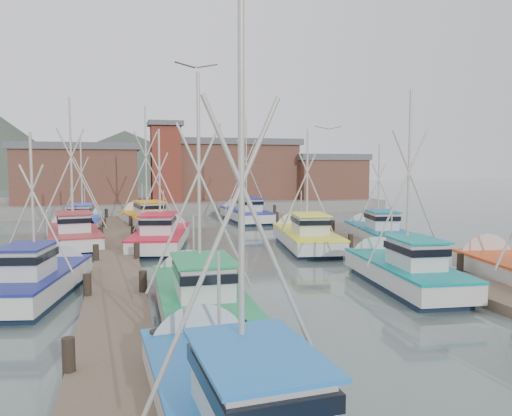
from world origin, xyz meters
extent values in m
plane|color=#4A5955|center=(0.00, 0.00, 0.00)|extent=(260.00, 260.00, 0.00)
cube|color=brown|center=(-7.00, 4.00, 0.20)|extent=(2.20, 46.00, 0.40)
cylinder|color=black|center=(-8.00, -9.00, 0.45)|extent=(0.30, 0.30, 1.50)
cylinder|color=black|center=(-8.00, -2.00, 0.45)|extent=(0.30, 0.30, 1.50)
cylinder|color=black|center=(-8.00, 5.00, 0.45)|extent=(0.30, 0.30, 1.50)
cylinder|color=black|center=(-8.00, 12.00, 0.45)|extent=(0.30, 0.30, 1.50)
cylinder|color=black|center=(-8.00, 19.00, 0.45)|extent=(0.30, 0.30, 1.50)
cylinder|color=black|center=(-8.00, 26.00, 0.45)|extent=(0.30, 0.30, 1.50)
cylinder|color=black|center=(-6.00, -9.00, 0.45)|extent=(0.30, 0.30, 1.50)
cylinder|color=black|center=(-6.00, -2.00, 0.45)|extent=(0.30, 0.30, 1.50)
cylinder|color=black|center=(-6.00, 5.00, 0.45)|extent=(0.30, 0.30, 1.50)
cylinder|color=black|center=(-6.00, 12.00, 0.45)|extent=(0.30, 0.30, 1.50)
cylinder|color=black|center=(-6.00, 19.00, 0.45)|extent=(0.30, 0.30, 1.50)
cylinder|color=black|center=(-6.00, 26.00, 0.45)|extent=(0.30, 0.30, 1.50)
cube|color=brown|center=(7.00, 4.00, 0.20)|extent=(2.20, 46.00, 0.40)
cylinder|color=black|center=(6.00, -2.00, 0.45)|extent=(0.30, 0.30, 1.50)
cylinder|color=black|center=(6.00, 5.00, 0.45)|extent=(0.30, 0.30, 1.50)
cylinder|color=black|center=(6.00, 12.00, 0.45)|extent=(0.30, 0.30, 1.50)
cylinder|color=black|center=(6.00, 19.00, 0.45)|extent=(0.30, 0.30, 1.50)
cylinder|color=black|center=(6.00, 26.00, 0.45)|extent=(0.30, 0.30, 1.50)
cylinder|color=black|center=(8.00, -2.00, 0.45)|extent=(0.30, 0.30, 1.50)
cylinder|color=black|center=(8.00, 5.00, 0.45)|extent=(0.30, 0.30, 1.50)
cylinder|color=black|center=(8.00, 12.00, 0.45)|extent=(0.30, 0.30, 1.50)
cylinder|color=black|center=(8.00, 19.00, 0.45)|extent=(0.30, 0.30, 1.50)
cylinder|color=black|center=(8.00, 26.00, 0.45)|extent=(0.30, 0.30, 1.50)
cube|color=gray|center=(0.00, 37.00, 0.60)|extent=(44.00, 16.00, 1.20)
cube|color=brown|center=(-11.00, 35.00, 3.95)|extent=(12.00, 8.00, 5.50)
cube|color=#5A5B5F|center=(-11.00, 35.00, 7.05)|extent=(12.72, 8.48, 0.70)
cube|color=brown|center=(6.00, 37.00, 4.30)|extent=(14.00, 9.00, 6.20)
cube|color=#5A5B5F|center=(6.00, 37.00, 7.75)|extent=(14.84, 9.54, 0.70)
cube|color=brown|center=(17.00, 34.00, 3.45)|extent=(8.00, 6.00, 4.50)
cube|color=#5A5B5F|center=(17.00, 34.00, 6.05)|extent=(8.48, 6.36, 0.70)
cube|color=maroon|center=(-2.00, 33.00, 5.20)|extent=(3.00, 3.00, 8.00)
cube|color=#5A5B5F|center=(-2.00, 33.00, 9.45)|extent=(3.60, 3.60, 0.50)
cone|color=#434E41|center=(-5.00, 130.00, 0.00)|extent=(140.00, 140.00, 30.00)
cone|color=#434E41|center=(35.00, 120.00, 0.00)|extent=(90.00, 90.00, 24.00)
cube|color=beige|center=(-4.79, -12.63, 0.70)|extent=(3.06, 8.22, 0.80)
cube|color=blue|center=(-4.79, -12.63, 1.08)|extent=(3.14, 8.30, 0.10)
cone|color=beige|center=(-5.00, -8.59, 0.55)|extent=(2.58, 1.23, 2.53)
cube|color=beige|center=(-4.74, -13.60, 1.65)|extent=(1.76, 2.51, 1.10)
cube|color=black|center=(-4.74, -13.60, 1.88)|extent=(1.88, 2.76, 0.28)
cube|color=blue|center=(-4.74, -13.60, 2.24)|extent=(1.99, 2.92, 0.07)
cylinder|color=#AAA69C|center=(-4.78, -12.79, 4.50)|extent=(0.12, 0.12, 6.80)
cylinder|color=#AAA69C|center=(-5.29, -12.82, 3.70)|extent=(2.43, 0.21, 5.31)
cylinder|color=#AAA69C|center=(-4.26, -12.77, 3.70)|extent=(2.43, 0.21, 5.31)
cylinder|color=#AAA69C|center=(-4.86, -11.18, 2.30)|extent=(0.07, 0.07, 2.26)
cube|color=#101E35|center=(-4.28, -4.73, 0.05)|extent=(2.44, 7.12, 0.70)
cube|color=beige|center=(-4.28, -4.73, 0.70)|extent=(2.78, 8.09, 0.80)
cube|color=#189450|center=(-4.28, -4.73, 1.08)|extent=(2.86, 8.17, 0.10)
cone|color=beige|center=(-4.20, -0.71, 0.55)|extent=(2.53, 1.15, 2.51)
cube|color=beige|center=(-4.30, -5.70, 1.65)|extent=(1.67, 2.44, 1.10)
cube|color=black|center=(-4.30, -5.70, 1.88)|extent=(1.78, 2.69, 0.28)
cube|color=#189450|center=(-4.30, -5.70, 2.24)|extent=(1.89, 2.85, 0.07)
cylinder|color=#AAA69C|center=(-4.28, -4.89, 4.62)|extent=(0.11, 0.11, 7.04)
cylinder|color=#AAA69C|center=(-4.80, -4.88, 3.79)|extent=(2.51, 0.13, 5.50)
cylinder|color=#AAA69C|center=(-3.77, -4.90, 3.79)|extent=(2.51, 0.13, 5.50)
cylinder|color=#AAA69C|center=(-4.25, -3.29, 2.30)|extent=(0.07, 0.07, 2.24)
cube|color=#101E35|center=(4.66, -2.81, 0.05)|extent=(2.85, 6.88, 0.70)
cube|color=beige|center=(4.66, -2.81, 0.70)|extent=(3.24, 7.82, 0.80)
cube|color=#068283|center=(4.66, -2.81, 1.08)|extent=(3.32, 7.90, 0.10)
cone|color=beige|center=(5.05, 0.97, 0.55)|extent=(2.48, 1.34, 2.38)
cube|color=beige|center=(4.57, -3.72, 1.65)|extent=(1.76, 2.43, 1.10)
cube|color=black|center=(4.57, -3.72, 1.88)|extent=(1.88, 2.66, 0.28)
cube|color=#068283|center=(4.57, -3.72, 2.24)|extent=(2.00, 2.82, 0.07)
cylinder|color=#AAA69C|center=(4.65, -2.96, 4.65)|extent=(0.12, 0.12, 7.10)
cylinder|color=#AAA69C|center=(4.16, -2.91, 3.82)|extent=(2.52, 0.34, 5.55)
cylinder|color=#AAA69C|center=(5.13, -3.01, 3.82)|extent=(2.52, 0.34, 5.55)
cylinder|color=#AAA69C|center=(4.80, -1.45, 2.30)|extent=(0.07, 0.07, 2.12)
cube|color=#101E35|center=(-9.92, -0.60, 0.05)|extent=(3.22, 6.50, 0.70)
cube|color=beige|center=(-9.92, -0.60, 0.70)|extent=(3.66, 7.38, 0.80)
cube|color=navy|center=(-9.92, -0.60, 1.08)|extent=(3.74, 7.47, 0.10)
cone|color=beige|center=(-9.21, 2.86, 0.55)|extent=(2.38, 1.52, 2.20)
cube|color=beige|center=(-10.09, -1.43, 1.65)|extent=(1.82, 2.36, 1.10)
cube|color=black|center=(-10.09, -1.43, 1.88)|extent=(1.95, 2.59, 0.28)
cube|color=navy|center=(-10.09, -1.43, 2.24)|extent=(2.07, 2.74, 0.07)
cylinder|color=#AAA69C|center=(-9.94, -0.74, 3.75)|extent=(0.13, 0.13, 5.31)
cylinder|color=#AAA69C|center=(-10.42, -0.64, 3.13)|extent=(1.88, 0.46, 4.15)
cylinder|color=#AAA69C|center=(-9.47, -0.84, 3.13)|extent=(1.88, 0.46, 4.15)
cylinder|color=#AAA69C|center=(-9.66, 0.65, 2.30)|extent=(0.07, 0.07, 2.12)
cone|color=beige|center=(10.13, -0.69, 0.55)|extent=(2.87, 1.49, 2.74)
cube|color=#101E35|center=(-4.37, 10.18, 0.05)|extent=(4.04, 8.06, 0.70)
cube|color=beige|center=(-4.37, 10.18, 0.70)|extent=(4.59, 9.16, 0.80)
cube|color=red|center=(-4.37, 10.18, 1.08)|extent=(4.69, 9.27, 0.10)
cone|color=beige|center=(-3.48, 14.47, 0.55)|extent=(2.91, 1.64, 2.74)
cube|color=beige|center=(-4.59, 9.15, 1.65)|extent=(2.27, 2.94, 1.10)
cube|color=black|center=(-4.59, 9.15, 1.88)|extent=(2.44, 3.22, 0.28)
cube|color=red|center=(-4.59, 9.15, 2.24)|extent=(2.58, 3.41, 0.07)
cylinder|color=#AAA69C|center=(-4.41, 10.01, 4.23)|extent=(0.14, 0.14, 6.25)
cylinder|color=#AAA69C|center=(-4.96, 10.12, 3.49)|extent=(2.22, 0.55, 4.89)
cylinder|color=#AAA69C|center=(-3.86, 9.89, 3.49)|extent=(2.22, 0.55, 4.89)
cylinder|color=#AAA69C|center=(-4.05, 11.72, 2.30)|extent=(0.08, 0.08, 2.45)
cube|color=#101E35|center=(4.29, 7.68, 0.05)|extent=(3.60, 7.91, 0.70)
cube|color=beige|center=(4.29, 7.68, 0.70)|extent=(4.09, 8.99, 0.80)
cube|color=#EFF42E|center=(4.29, 7.68, 1.08)|extent=(4.19, 9.09, 0.10)
cone|color=beige|center=(4.95, 11.96, 0.55)|extent=(2.84, 1.50, 2.71)
cube|color=beige|center=(4.14, 6.65, 1.65)|extent=(2.12, 2.83, 1.10)
cube|color=black|center=(4.14, 6.65, 1.88)|extent=(2.27, 3.11, 0.28)
cube|color=#EFF42E|center=(4.14, 6.65, 2.24)|extent=(2.41, 3.30, 0.07)
cylinder|color=#AAA69C|center=(4.27, 7.51, 4.22)|extent=(0.14, 0.14, 6.24)
cylinder|color=#AAA69C|center=(3.72, 7.59, 3.49)|extent=(2.23, 0.43, 4.88)
cylinder|color=#AAA69C|center=(4.81, 7.43, 3.49)|extent=(2.23, 0.43, 4.88)
cylinder|color=#AAA69C|center=(4.53, 9.22, 2.30)|extent=(0.08, 0.08, 2.42)
cube|color=#101E35|center=(-9.69, 12.50, 0.05)|extent=(3.58, 8.22, 0.70)
cube|color=beige|center=(-9.69, 12.50, 0.70)|extent=(4.06, 9.34, 0.80)
cube|color=#A1262C|center=(-9.69, 12.50, 1.08)|extent=(4.16, 9.44, 0.10)
cone|color=beige|center=(-10.27, 16.98, 0.55)|extent=(2.94, 1.45, 2.82)
cube|color=beige|center=(-9.56, 11.42, 1.65)|extent=(2.15, 2.92, 1.10)
cube|color=black|center=(-9.56, 11.42, 1.88)|extent=(2.30, 3.20, 0.28)
cube|color=#A1262C|center=(-9.56, 11.42, 2.24)|extent=(2.44, 3.40, 0.07)
cylinder|color=#AAA69C|center=(-9.67, 12.32, 5.22)|extent=(0.15, 0.15, 8.24)
cylinder|color=#AAA69C|center=(-10.29, 12.24, 4.25)|extent=(2.93, 0.48, 6.44)
cylinder|color=#AAA69C|center=(-9.06, 12.40, 4.25)|extent=(2.93, 0.48, 6.44)
cylinder|color=#AAA69C|center=(-9.90, 14.11, 2.30)|extent=(0.09, 0.09, 2.71)
cube|color=#101E35|center=(9.47, 8.23, 0.05)|extent=(3.36, 6.83, 0.70)
cube|color=beige|center=(9.47, 8.23, 0.70)|extent=(3.82, 7.76, 0.80)
cube|color=#09688D|center=(9.47, 8.23, 1.08)|extent=(3.90, 7.85, 0.10)
cone|color=beige|center=(10.18, 11.87, 0.55)|extent=(2.52, 1.53, 2.35)
cube|color=beige|center=(9.30, 7.35, 1.65)|extent=(1.91, 2.48, 1.10)
cube|color=black|center=(9.30, 7.35, 1.88)|extent=(2.05, 2.71, 0.28)
cube|color=#09688D|center=(9.30, 7.35, 2.24)|extent=(2.18, 2.88, 0.07)
cylinder|color=#AAA69C|center=(9.44, 8.08, 3.79)|extent=(0.13, 0.13, 5.39)
cylinder|color=#AAA69C|center=(8.95, 8.18, 3.16)|extent=(1.92, 0.45, 4.22)
cylinder|color=#AAA69C|center=(9.93, 7.99, 3.16)|extent=(1.92, 0.45, 4.22)
cylinder|color=#AAA69C|center=(9.72, 9.54, 2.30)|extent=(0.07, 0.07, 2.17)
cube|color=#101E35|center=(-4.70, 20.79, 0.05)|extent=(3.84, 8.29, 0.70)
cube|color=beige|center=(-4.70, 20.79, 0.70)|extent=(4.36, 9.42, 0.80)
cube|color=#FF9801|center=(-4.70, 20.79, 1.08)|extent=(4.47, 9.52, 0.10)
cone|color=beige|center=(-5.42, 25.26, 0.55)|extent=(2.97, 1.54, 2.83)
cube|color=beige|center=(-4.52, 19.71, 1.65)|extent=(2.24, 2.98, 1.10)
cube|color=black|center=(-4.52, 19.71, 1.88)|extent=(2.40, 3.26, 0.28)
cube|color=#FF9801|center=(-4.52, 19.71, 2.24)|extent=(2.55, 3.46, 0.07)
cylinder|color=#AAA69C|center=(-4.67, 20.61, 5.50)|extent=(0.15, 0.15, 8.79)
cylinder|color=#AAA69C|center=(-5.24, 20.51, 4.46)|extent=(3.10, 0.59, 6.86)
cylinder|color=#AAA69C|center=(-4.09, 20.70, 4.46)|extent=(3.10, 0.59, 6.86)
cylinder|color=#AAA69C|center=(-4.96, 22.40, 2.30)|extent=(0.08, 0.08, 2.53)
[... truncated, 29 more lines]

